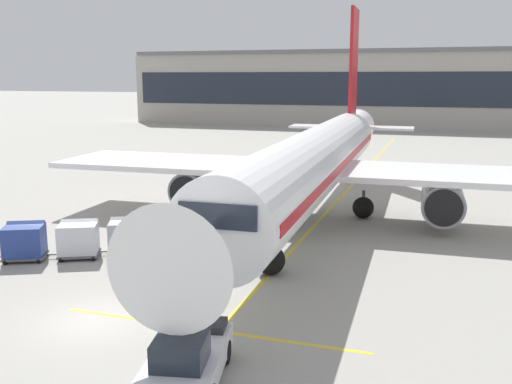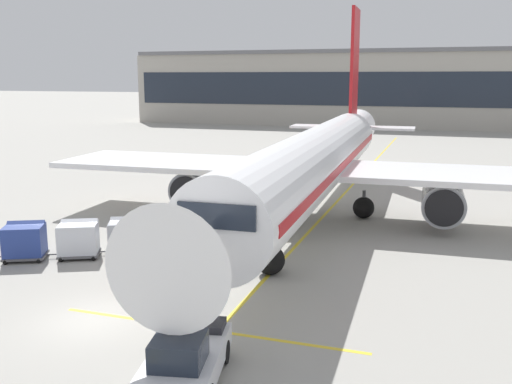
# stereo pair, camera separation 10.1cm
# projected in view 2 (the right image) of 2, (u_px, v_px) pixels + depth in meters

# --- Properties ---
(ground_plane) EXTENTS (600.00, 600.00, 0.00)m
(ground_plane) POSITION_uv_depth(u_px,v_px,m) (94.00, 319.00, 22.13)
(ground_plane) COLOR #9E9B93
(parked_airplane) EXTENTS (35.51, 46.03, 15.31)m
(parked_airplane) POSITION_uv_depth(u_px,v_px,m) (316.00, 161.00, 37.18)
(parked_airplane) COLOR white
(parked_airplane) RESTS_ON ground
(belt_loader) EXTENTS (5.07, 3.75, 3.29)m
(belt_loader) POSITION_uv_depth(u_px,v_px,m) (196.00, 229.00, 31.81)
(belt_loader) COLOR gold
(belt_loader) RESTS_ON ground
(baggage_cart_lead) EXTENTS (2.79, 2.31, 1.91)m
(baggage_cart_lead) POSITION_uv_depth(u_px,v_px,m) (128.00, 236.00, 30.07)
(baggage_cart_lead) COLOR #515156
(baggage_cart_lead) RESTS_ON ground
(baggage_cart_second) EXTENTS (2.79, 2.31, 1.91)m
(baggage_cart_second) POSITION_uv_depth(u_px,v_px,m) (78.00, 238.00, 29.58)
(baggage_cart_second) COLOR #515156
(baggage_cart_second) RESTS_ON ground
(baggage_cart_third) EXTENTS (2.79, 2.31, 1.91)m
(baggage_cart_third) POSITION_uv_depth(u_px,v_px,m) (24.00, 240.00, 29.19)
(baggage_cart_third) COLOR #515156
(baggage_cart_third) RESTS_ON ground
(pushback_tug) EXTENTS (2.94, 4.73, 1.83)m
(pushback_tug) POSITION_uv_depth(u_px,v_px,m) (185.00, 359.00, 17.31)
(pushback_tug) COLOR silver
(pushback_tug) RESTS_ON ground
(ground_crew_by_loader) EXTENTS (0.42, 0.47, 1.74)m
(ground_crew_by_loader) POSITION_uv_depth(u_px,v_px,m) (156.00, 235.00, 30.19)
(ground_crew_by_loader) COLOR #514C42
(ground_crew_by_loader) RESTS_ON ground
(ground_crew_by_carts) EXTENTS (0.38, 0.53, 1.74)m
(ground_crew_by_carts) POSITION_uv_depth(u_px,v_px,m) (179.00, 238.00, 29.61)
(ground_crew_by_carts) COLOR #333847
(ground_crew_by_carts) RESTS_ON ground
(safety_cone_engine_keepout) EXTENTS (0.53, 0.53, 0.61)m
(safety_cone_engine_keepout) POSITION_uv_depth(u_px,v_px,m) (225.00, 207.00, 40.00)
(safety_cone_engine_keepout) COLOR black
(safety_cone_engine_keepout) RESTS_ON ground
(safety_cone_wingtip) EXTENTS (0.56, 0.56, 0.64)m
(safety_cone_wingtip) POSITION_uv_depth(u_px,v_px,m) (207.00, 220.00, 36.07)
(safety_cone_wingtip) COLOR black
(safety_cone_wingtip) RESTS_ON ground
(safety_cone_nose_mark) EXTENTS (0.70, 0.70, 0.79)m
(safety_cone_nose_mark) POSITION_uv_depth(u_px,v_px,m) (217.00, 210.00, 38.57)
(safety_cone_nose_mark) COLOR black
(safety_cone_nose_mark) RESTS_ON ground
(apron_guidance_line_lead_in) EXTENTS (0.20, 110.00, 0.01)m
(apron_guidance_line_lead_in) POSITION_uv_depth(u_px,v_px,m) (318.00, 222.00, 37.04)
(apron_guidance_line_lead_in) COLOR yellow
(apron_guidance_line_lead_in) RESTS_ON ground
(apron_guidance_line_stop_bar) EXTENTS (12.00, 0.20, 0.01)m
(apron_guidance_line_stop_bar) POSITION_uv_depth(u_px,v_px,m) (207.00, 330.00, 21.19)
(apron_guidance_line_stop_bar) COLOR yellow
(apron_guidance_line_stop_bar) RESTS_ON ground
(terminal_building) EXTENTS (92.20, 14.67, 14.07)m
(terminal_building) POSITION_uv_depth(u_px,v_px,m) (372.00, 89.00, 109.23)
(terminal_building) COLOR #A8A399
(terminal_building) RESTS_ON ground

